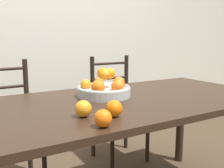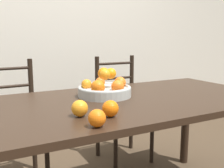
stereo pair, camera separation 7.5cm
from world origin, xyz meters
TOP-DOWN VIEW (x-y plane):
  - wall_back at (0.00, 1.48)m, footprint 8.00×0.06m
  - dining_table at (0.00, 0.00)m, footprint 1.91×0.92m
  - fruit_bowl at (-0.07, 0.12)m, footprint 0.33×0.33m
  - orange_loose_0 at (-0.36, -0.21)m, footprint 0.08×0.08m
  - orange_loose_1 at (-0.35, -0.39)m, footprint 0.07×0.07m
  - orange_loose_2 at (-0.24, -0.28)m, footprint 0.08×0.08m
  - chair_left at (-0.55, 0.74)m, footprint 0.45×0.43m
  - chair_right at (0.42, 0.74)m, footprint 0.42×0.40m

SIDE VIEW (x-z plane):
  - chair_left at x=-0.55m, z-range -0.02..0.95m
  - chair_right at x=0.42m, z-range -0.02..0.95m
  - dining_table at x=0.00m, z-range 0.30..1.07m
  - orange_loose_1 at x=-0.35m, z-range 0.77..0.85m
  - orange_loose_2 at x=-0.24m, z-range 0.77..0.85m
  - orange_loose_0 at x=-0.36m, z-range 0.77..0.85m
  - fruit_bowl at x=-0.07m, z-range 0.73..0.91m
  - wall_back at x=0.00m, z-range 0.00..2.60m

